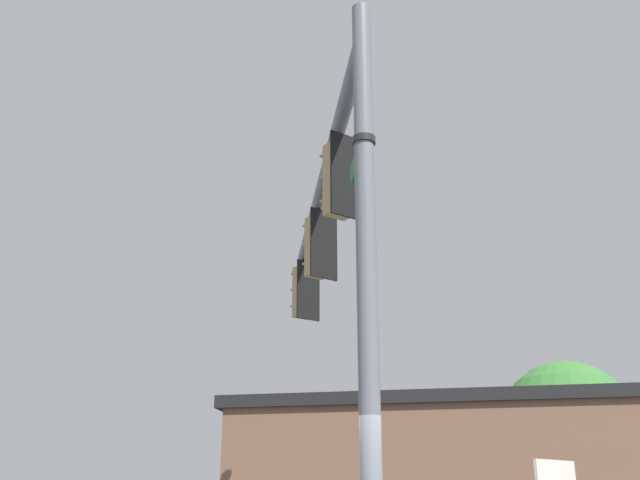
% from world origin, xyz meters
% --- Properties ---
extents(signal_pole, '(0.22, 0.22, 7.29)m').
position_xyz_m(signal_pole, '(0.00, 0.00, 3.64)').
color(signal_pole, slate).
rests_on(signal_pole, ground).
extents(mast_arm, '(4.07, 7.12, 0.21)m').
position_xyz_m(mast_arm, '(1.94, 3.51, 6.77)').
color(mast_arm, slate).
extents(traffic_light_nearest_pole, '(0.54, 0.49, 1.31)m').
position_xyz_m(traffic_light_nearest_pole, '(0.98, 1.79, 5.97)').
color(traffic_light_nearest_pole, black).
extents(traffic_light_mid_inner, '(0.54, 0.49, 1.31)m').
position_xyz_m(traffic_light_mid_inner, '(2.31, 4.20, 5.97)').
color(traffic_light_mid_inner, black).
extents(traffic_light_mid_outer, '(0.54, 0.49, 1.31)m').
position_xyz_m(traffic_light_mid_outer, '(3.65, 6.61, 5.97)').
color(traffic_light_mid_outer, black).
extents(street_name_sign, '(0.60, 0.96, 0.22)m').
position_xyz_m(street_name_sign, '(0.13, 0.24, 5.51)').
color(street_name_sign, '#147238').
extents(tree_by_storefront, '(3.43, 3.43, 5.50)m').
position_xyz_m(tree_by_storefront, '(11.84, 6.74, 3.76)').
color(tree_by_storefront, '#4C3823').
rests_on(tree_by_storefront, ground).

